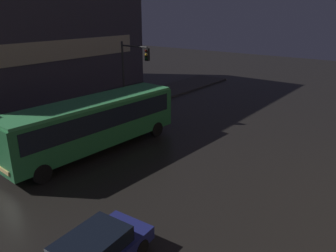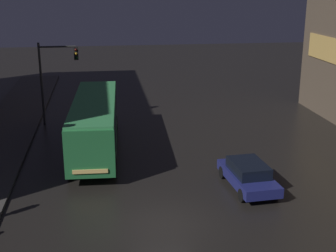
# 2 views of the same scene
# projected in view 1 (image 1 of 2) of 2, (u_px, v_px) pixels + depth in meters

# --- Properties ---
(sidewalk_left) EXTENTS (4.00, 48.00, 0.15)m
(sidewalk_left) POSITION_uv_depth(u_px,v_px,m) (43.00, 128.00, 23.75)
(sidewalk_left) COLOR #3D3A38
(sidewalk_left) RESTS_ON ground
(bus_near) EXTENTS (3.00, 11.37, 3.19)m
(bus_near) POSITION_uv_depth(u_px,v_px,m) (94.00, 120.00, 19.35)
(bus_near) COLOR #236B38
(bus_near) RESTS_ON ground
(traffic_light_main) EXTENTS (2.77, 0.35, 5.89)m
(traffic_light_main) POSITION_uv_depth(u_px,v_px,m) (132.00, 68.00, 24.97)
(traffic_light_main) COLOR #2D2D2D
(traffic_light_main) RESTS_ON ground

